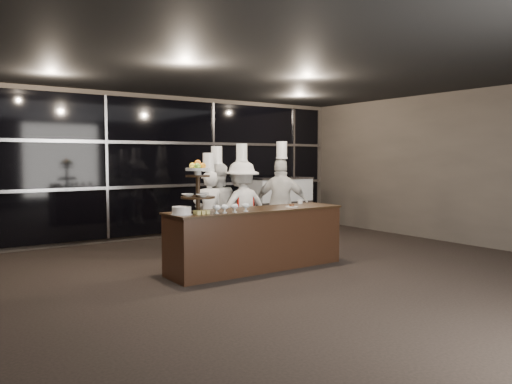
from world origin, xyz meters
TOP-DOWN VIEW (x-y plane):
  - room at (0.00, 0.00)m, footprint 10.00×10.00m
  - window_wall at (0.00, 4.94)m, footprint 8.60×0.10m
  - buffet_counter at (-0.07, 1.41)m, footprint 2.84×0.74m
  - display_stand at (-1.07, 1.41)m, footprint 0.48×0.48m
  - compotes at (-0.67, 1.19)m, footprint 0.60×0.11m
  - layer_cake at (-1.35, 1.36)m, footprint 0.30×0.30m
  - pastry_squares at (-1.10, 1.25)m, footprint 0.20×0.13m
  - small_plate at (0.53, 1.31)m, footprint 0.20×0.20m
  - chef_cup at (1.00, 1.66)m, footprint 0.08×0.08m
  - display_case at (2.61, 4.30)m, footprint 1.47×0.64m
  - chef_a at (-0.26, 2.54)m, footprint 0.59×0.44m
  - chef_b at (-0.02, 2.69)m, footprint 0.84×0.69m
  - chef_c at (0.37, 2.49)m, footprint 1.07×0.63m
  - chef_d at (1.14, 2.35)m, footprint 1.01×0.96m

SIDE VIEW (x-z plane):
  - buffet_counter at x=-0.07m, z-range 0.01..0.93m
  - display_case at x=2.61m, z-range 0.07..1.31m
  - chef_a at x=-0.26m, z-range -0.11..1.66m
  - chef_b at x=-0.02m, z-range -0.13..1.75m
  - chef_c at x=0.37m, z-range -0.14..1.79m
  - chef_d at x=1.14m, z-range -0.13..1.85m
  - small_plate at x=0.53m, z-range 0.91..0.96m
  - pastry_squares at x=-1.10m, z-range 0.92..0.97m
  - chef_cup at x=1.00m, z-range 0.92..0.99m
  - layer_cake at x=-1.35m, z-range 0.92..1.03m
  - compotes at x=-0.67m, z-range 0.94..1.06m
  - display_stand at x=-1.07m, z-range 0.97..1.71m
  - room at x=0.00m, z-range -3.50..6.50m
  - window_wall at x=0.00m, z-range 0.10..2.90m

